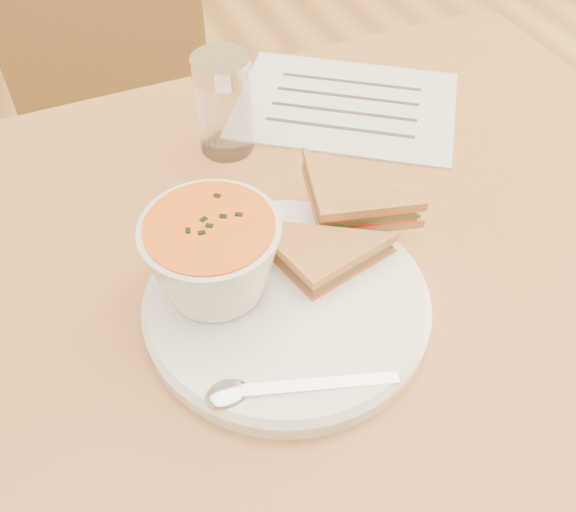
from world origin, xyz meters
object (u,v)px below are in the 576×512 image
chair_far (138,182)px  soup_bowl (213,260)px  plate (287,304)px  condiment_shaker (224,105)px  dining_table (289,422)px

chair_far → soup_bowl: soup_bowl is taller
plate → soup_bowl: soup_bowl is taller
soup_bowl → condiment_shaker: bearing=68.3°
chair_far → plate: size_ratio=3.15×
chair_far → condiment_shaker: 0.54m
plate → chair_far: bearing=93.8°
dining_table → chair_far: size_ratio=1.18×
dining_table → soup_bowl: size_ratio=8.11×
chair_far → condiment_shaker: condiment_shaker is taller
dining_table → chair_far: 0.56m
chair_far → condiment_shaker: bearing=106.2°
soup_bowl → plate: bearing=-31.4°
dining_table → plate: size_ratio=3.73×
dining_table → chair_far: (-0.08, 0.55, 0.05)m
dining_table → plate: (-0.03, -0.07, 0.38)m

